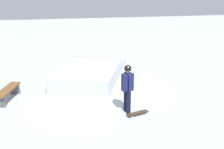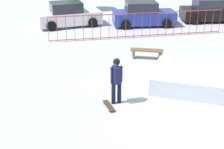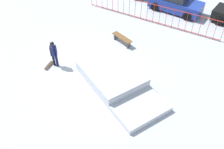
# 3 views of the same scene
# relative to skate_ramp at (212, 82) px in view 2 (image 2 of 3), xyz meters

# --- Properties ---
(ground_plane) EXTENTS (60.00, 60.00, 0.00)m
(ground_plane) POSITION_rel_skate_ramp_xyz_m (-1.64, 0.01, -0.32)
(ground_plane) COLOR #B2B7C1
(skate_ramp) EXTENTS (5.99, 4.49, 0.74)m
(skate_ramp) POSITION_rel_skate_ramp_xyz_m (0.00, 0.00, 0.00)
(skate_ramp) COLOR silver
(skate_ramp) RESTS_ON ground
(skater) EXTENTS (0.43, 0.42, 1.73)m
(skater) POSITION_rel_skate_ramp_xyz_m (-3.87, -0.69, 0.69)
(skater) COLOR black
(skater) RESTS_ON ground
(skateboard) EXTENTS (0.40, 0.82, 0.09)m
(skateboard) POSITION_rel_skate_ramp_xyz_m (-4.18, -0.99, -0.24)
(skateboard) COLOR #3F2D1E
(skateboard) RESTS_ON ground
(perimeter_fence) EXTENTS (10.39, 0.83, 1.50)m
(perimeter_fence) POSITION_rel_skate_ramp_xyz_m (-1.64, 7.02, 0.45)
(perimeter_fence) COLOR #B22D23
(perimeter_fence) RESTS_ON ground
(park_bench) EXTENTS (1.65, 0.82, 0.48)m
(park_bench) POSITION_rel_skate_ramp_xyz_m (-1.86, 3.52, 0.04)
(park_bench) COLOR brown
(park_bench) RESTS_ON ground
(parked_car_white) EXTENTS (4.37, 2.61, 1.60)m
(parked_car_white) POSITION_rel_skate_ramp_xyz_m (-5.74, 10.08, 0.41)
(parked_car_white) COLOR white
(parked_car_white) RESTS_ON ground
(parked_car_blue) EXTENTS (4.10, 1.93, 1.60)m
(parked_car_blue) POSITION_rel_skate_ramp_xyz_m (-0.81, 9.65, 0.41)
(parked_car_blue) COLOR #1E3899
(parked_car_blue) RESTS_ON ground
(parked_car_black) EXTENTS (4.17, 2.05, 1.60)m
(parked_car_black) POSITION_rel_skate_ramp_xyz_m (4.12, 10.26, 0.41)
(parked_car_black) COLOR black
(parked_car_black) RESTS_ON ground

